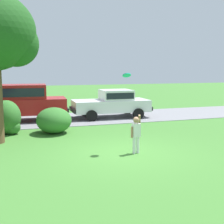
{
  "coord_description": "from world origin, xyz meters",
  "views": [
    {
      "loc": [
        -3.4,
        -9.22,
        2.77
      ],
      "look_at": [
        0.17,
        1.79,
        1.1
      ],
      "focal_mm": 49.09,
      "sensor_mm": 36.0,
      "label": 1
    }
  ],
  "objects_px": {
    "frisbee": "(127,75)",
    "parked_suv": "(22,101)",
    "parked_sedan": "(112,103)",
    "child_thrower": "(136,132)"
  },
  "relations": [
    {
      "from": "frisbee",
      "to": "parked_suv",
      "type": "bearing_deg",
      "value": 114.12
    },
    {
      "from": "parked_sedan",
      "to": "child_thrower",
      "type": "relative_size",
      "value": 3.46
    },
    {
      "from": "parked_sedan",
      "to": "frisbee",
      "type": "xyz_separation_m",
      "value": [
        -1.7,
        -6.75,
        1.69
      ]
    },
    {
      "from": "parked_sedan",
      "to": "parked_suv",
      "type": "height_order",
      "value": "parked_suv"
    },
    {
      "from": "child_thrower",
      "to": "frisbee",
      "type": "bearing_deg",
      "value": 112.49
    },
    {
      "from": "parked_sedan",
      "to": "frisbee",
      "type": "relative_size",
      "value": 15.39
    },
    {
      "from": "parked_sedan",
      "to": "frisbee",
      "type": "distance_m",
      "value": 7.16
    },
    {
      "from": "parked_sedan",
      "to": "frisbee",
      "type": "height_order",
      "value": "frisbee"
    },
    {
      "from": "child_thrower",
      "to": "frisbee",
      "type": "height_order",
      "value": "frisbee"
    },
    {
      "from": "child_thrower",
      "to": "frisbee",
      "type": "relative_size",
      "value": 4.45
    }
  ]
}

